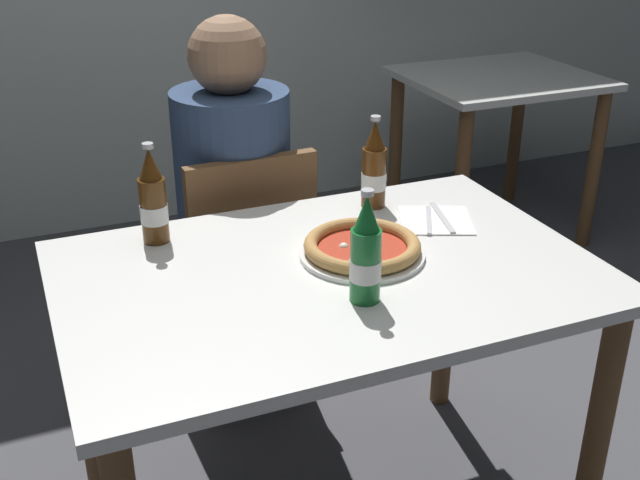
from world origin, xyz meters
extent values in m
cube|color=silver|center=(0.00, 0.00, 0.73)|extent=(1.20, 0.80, 0.03)
cylinder|color=brown|center=(0.54, -0.34, 0.36)|extent=(0.06, 0.06, 0.72)
cylinder|color=brown|center=(-0.54, 0.34, 0.36)|extent=(0.06, 0.06, 0.72)
cylinder|color=brown|center=(0.54, 0.34, 0.36)|extent=(0.06, 0.06, 0.72)
cube|color=brown|center=(-0.02, 0.68, 0.43)|extent=(0.41, 0.41, 0.04)
cube|color=brown|center=(-0.02, 0.50, 0.65)|extent=(0.38, 0.05, 0.40)
cylinder|color=brown|center=(0.14, 0.86, 0.21)|extent=(0.04, 0.04, 0.41)
cylinder|color=brown|center=(-0.20, 0.84, 0.21)|extent=(0.04, 0.04, 0.41)
cylinder|color=brown|center=(0.15, 0.52, 0.21)|extent=(0.04, 0.04, 0.41)
cylinder|color=brown|center=(-0.19, 0.50, 0.21)|extent=(0.04, 0.04, 0.41)
cube|color=#2D3342|center=(-0.02, 0.66, 0.23)|extent=(0.32, 0.28, 0.45)
cylinder|color=#33476B|center=(-0.02, 0.66, 0.73)|extent=(0.34, 0.34, 0.55)
sphere|color=#9E7556|center=(-0.02, 0.66, 1.10)|extent=(0.22, 0.22, 0.22)
cube|color=silver|center=(1.40, 1.40, 0.73)|extent=(0.80, 0.70, 0.03)
cylinder|color=brown|center=(1.06, 1.11, 0.36)|extent=(0.06, 0.06, 0.72)
cylinder|color=brown|center=(1.74, 1.11, 0.36)|extent=(0.06, 0.06, 0.72)
cylinder|color=brown|center=(1.06, 1.69, 0.36)|extent=(0.06, 0.06, 0.72)
cylinder|color=brown|center=(1.74, 1.69, 0.36)|extent=(0.06, 0.06, 0.72)
cylinder|color=white|center=(0.10, 0.03, 0.76)|extent=(0.29, 0.29, 0.01)
cylinder|color=#AD2D19|center=(0.10, 0.03, 0.77)|extent=(0.21, 0.21, 0.01)
torus|color=#B78447|center=(0.10, 0.03, 0.78)|extent=(0.27, 0.27, 0.03)
sphere|color=silver|center=(0.06, 0.05, 0.77)|extent=(0.02, 0.02, 0.02)
sphere|color=silver|center=(0.13, 0.01, 0.77)|extent=(0.02, 0.02, 0.02)
sphere|color=silver|center=(0.10, 0.07, 0.77)|extent=(0.02, 0.02, 0.02)
cylinder|color=#512D0F|center=(-0.33, 0.29, 0.83)|extent=(0.06, 0.06, 0.16)
cone|color=#512D0F|center=(-0.33, 0.29, 0.95)|extent=(0.05, 0.05, 0.07)
cylinder|color=#B7B7BC|center=(-0.33, 0.29, 0.99)|extent=(0.03, 0.03, 0.01)
cylinder|color=white|center=(-0.33, 0.29, 0.82)|extent=(0.07, 0.07, 0.04)
cylinder|color=#512D0F|center=(0.25, 0.29, 0.83)|extent=(0.06, 0.06, 0.16)
cone|color=#512D0F|center=(0.25, 0.29, 0.95)|extent=(0.05, 0.05, 0.07)
cylinder|color=#B7B7BC|center=(0.25, 0.29, 0.99)|extent=(0.03, 0.03, 0.01)
cylinder|color=white|center=(0.25, 0.29, 0.82)|extent=(0.07, 0.07, 0.04)
cylinder|color=#196B2D|center=(0.02, -0.16, 0.83)|extent=(0.06, 0.06, 0.16)
cone|color=#196B2D|center=(0.02, -0.16, 0.95)|extent=(0.05, 0.05, 0.07)
cylinder|color=#B7B7BC|center=(0.02, -0.16, 0.99)|extent=(0.03, 0.03, 0.01)
cylinder|color=white|center=(0.02, -0.16, 0.82)|extent=(0.07, 0.07, 0.04)
cube|color=white|center=(0.36, 0.14, 0.75)|extent=(0.24, 0.24, 0.00)
cube|color=silver|center=(0.38, 0.14, 0.76)|extent=(0.06, 0.19, 0.00)
cube|color=silver|center=(0.34, 0.14, 0.76)|extent=(0.09, 0.15, 0.00)
camera|label=1|loc=(-0.62, -1.44, 1.57)|focal=44.15mm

